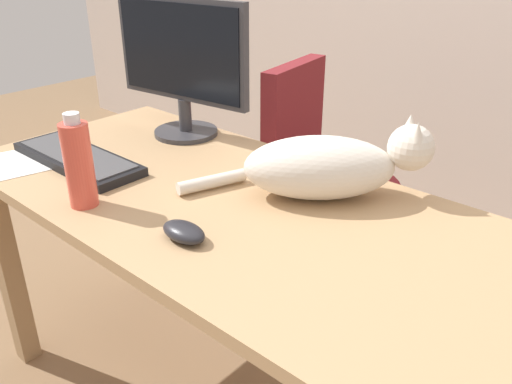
{
  "coord_description": "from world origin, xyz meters",
  "views": [
    {
      "loc": [
        0.83,
        -0.81,
        1.31
      ],
      "look_at": [
        0.12,
        -0.02,
        0.79
      ],
      "focal_mm": 37.3,
      "sensor_mm": 36.0,
      "label": 1
    }
  ],
  "objects_px": {
    "monitor": "(182,63)",
    "keyboard": "(77,158)",
    "office_chair": "(323,209)",
    "water_bottle": "(79,164)",
    "computer_mouse": "(184,232)",
    "cat": "(329,165)"
  },
  "relations": [
    {
      "from": "monitor",
      "to": "cat",
      "type": "relative_size",
      "value": 1.0
    },
    {
      "from": "monitor",
      "to": "water_bottle",
      "type": "xyz_separation_m",
      "value": [
        0.19,
        -0.48,
        -0.12
      ]
    },
    {
      "from": "monitor",
      "to": "computer_mouse",
      "type": "relative_size",
      "value": 4.36
    },
    {
      "from": "keyboard",
      "to": "cat",
      "type": "xyz_separation_m",
      "value": [
        0.64,
        0.29,
        0.07
      ]
    },
    {
      "from": "keyboard",
      "to": "cat",
      "type": "distance_m",
      "value": 0.71
    },
    {
      "from": "office_chair",
      "to": "cat",
      "type": "bearing_deg",
      "value": -55.82
    },
    {
      "from": "office_chair",
      "to": "computer_mouse",
      "type": "bearing_deg",
      "value": -75.46
    },
    {
      "from": "monitor",
      "to": "keyboard",
      "type": "relative_size",
      "value": 1.09
    },
    {
      "from": "computer_mouse",
      "to": "keyboard",
      "type": "bearing_deg",
      "value": 171.71
    },
    {
      "from": "water_bottle",
      "to": "monitor",
      "type": "bearing_deg",
      "value": 111.31
    },
    {
      "from": "computer_mouse",
      "to": "water_bottle",
      "type": "bearing_deg",
      "value": -170.44
    },
    {
      "from": "monitor",
      "to": "keyboard",
      "type": "xyz_separation_m",
      "value": [
        -0.05,
        -0.36,
        -0.21
      ]
    },
    {
      "from": "keyboard",
      "to": "cat",
      "type": "height_order",
      "value": "cat"
    },
    {
      "from": "keyboard",
      "to": "water_bottle",
      "type": "relative_size",
      "value": 1.96
    },
    {
      "from": "office_chair",
      "to": "monitor",
      "type": "distance_m",
      "value": 0.75
    },
    {
      "from": "cat",
      "to": "water_bottle",
      "type": "distance_m",
      "value": 0.58
    },
    {
      "from": "water_bottle",
      "to": "computer_mouse",
      "type": "bearing_deg",
      "value": 9.56
    },
    {
      "from": "office_chair",
      "to": "monitor",
      "type": "xyz_separation_m",
      "value": [
        -0.27,
        -0.41,
        0.56
      ]
    },
    {
      "from": "office_chair",
      "to": "monitor",
      "type": "relative_size",
      "value": 1.9
    },
    {
      "from": "office_chair",
      "to": "computer_mouse",
      "type": "relative_size",
      "value": 8.28
    },
    {
      "from": "cat",
      "to": "computer_mouse",
      "type": "bearing_deg",
      "value": -105.65
    },
    {
      "from": "water_bottle",
      "to": "keyboard",
      "type": "bearing_deg",
      "value": 151.9
    }
  ]
}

